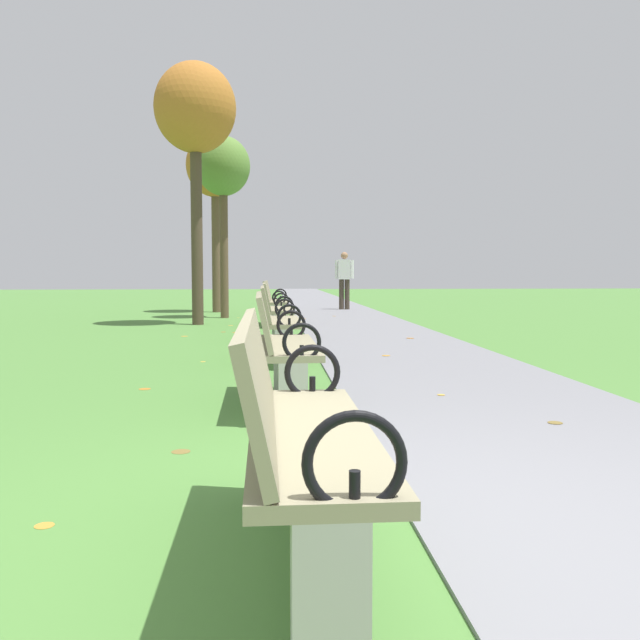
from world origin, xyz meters
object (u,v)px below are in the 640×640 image
object	(u,v)px
tree_1	(195,113)
pedestrian_walking	(344,277)
park_bench_1	(296,433)
park_bench_5	(274,301)
park_bench_2	(282,346)
park_bench_3	(277,321)
park_bench_4	(276,309)
tree_3	(215,168)
tree_2	(223,170)

from	to	relation	value
tree_1	pedestrian_walking	world-z (taller)	tree_1
park_bench_1	park_bench_5	distance (m)	10.98
park_bench_2	park_bench_5	world-z (taller)	same
park_bench_1	pedestrian_walking	xyz separation A→B (m)	(2.02, 16.40, 0.44)
park_bench_5	pedestrian_walking	world-z (taller)	pedestrian_walking
park_bench_2	park_bench_3	bearing A→B (deg)	90.00
park_bench_5	park_bench_1	bearing A→B (deg)	-90.00
park_bench_2	park_bench_5	size ratio (longest dim) A/B	0.99
park_bench_3	park_bench_5	size ratio (longest dim) A/B	0.99
park_bench_2	park_bench_3	distance (m)	2.70
park_bench_1	tree_1	distance (m)	12.06
park_bench_1	park_bench_4	xyz separation A→B (m)	(0.00, 8.13, 0.00)
park_bench_1	park_bench_4	size ratio (longest dim) A/B	1.00
park_bench_2	tree_3	distance (m)	13.27
pedestrian_walking	park_bench_5	bearing A→B (deg)	-110.48
park_bench_3	park_bench_4	world-z (taller)	same
park_bench_3	park_bench_4	xyz separation A→B (m)	(0.00, 2.53, 0.00)
park_bench_5	tree_3	world-z (taller)	tree_3
park_bench_5	tree_3	xyz separation A→B (m)	(-1.51, 4.67, 3.33)
tree_2	tree_1	bearing A→B (deg)	-101.62
park_bench_1	pedestrian_walking	world-z (taller)	pedestrian_walking
park_bench_3	tree_1	distance (m)	7.05
park_bench_2	tree_2	distance (m)	10.92
park_bench_4	pedestrian_walking	size ratio (longest dim) A/B	0.99
park_bench_1	tree_3	world-z (taller)	tree_3
tree_3	tree_2	bearing A→B (deg)	-80.91
pedestrian_walking	tree_1	bearing A→B (deg)	-125.37
park_bench_5	tree_3	size ratio (longest dim) A/B	0.34
park_bench_1	pedestrian_walking	distance (m)	16.53
park_bench_4	tree_1	distance (m)	5.20
park_bench_2	tree_1	distance (m)	9.39
park_bench_1	park_bench_3	size ratio (longest dim) A/B	1.00
tree_1	park_bench_1	bearing A→B (deg)	-82.20
park_bench_2	tree_2	size ratio (longest dim) A/B	0.38
park_bench_1	pedestrian_walking	size ratio (longest dim) A/B	0.99
park_bench_3	pedestrian_walking	distance (m)	10.99
tree_2	park_bench_3	bearing A→B (deg)	-81.60
park_bench_2	tree_2	world-z (taller)	tree_2
park_bench_4	park_bench_5	bearing A→B (deg)	90.00
tree_1	tree_2	bearing A→B (deg)	78.38
tree_2	tree_3	world-z (taller)	tree_3
tree_3	pedestrian_walking	size ratio (longest dim) A/B	2.93
park_bench_1	pedestrian_walking	bearing A→B (deg)	82.97
park_bench_2	tree_2	bearing A→B (deg)	96.25
park_bench_4	park_bench_5	size ratio (longest dim) A/B	0.99
park_bench_3	tree_3	bearing A→B (deg)	98.56
tree_2	park_bench_1	bearing A→B (deg)	-85.10
park_bench_5	tree_2	size ratio (longest dim) A/B	0.38
park_bench_1	tree_3	bearing A→B (deg)	95.52
tree_1	park_bench_5	bearing A→B (deg)	-13.57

